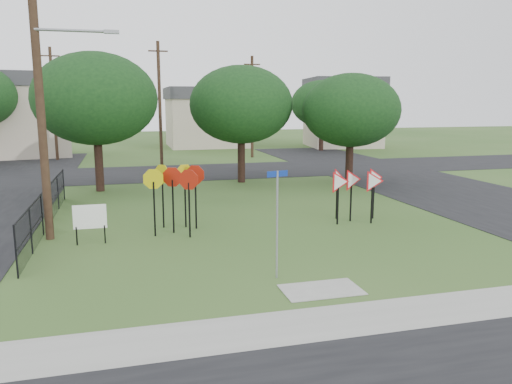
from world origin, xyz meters
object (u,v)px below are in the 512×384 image
at_px(street_name_sign, 277,217).
at_px(info_board, 90,218).
at_px(stop_sign_cluster, 176,183).
at_px(yield_sign_cluster, 355,182).

xyz_separation_m(street_name_sign, info_board, (-5.05, 4.71, -0.78)).
distance_m(stop_sign_cluster, yield_sign_cluster, 6.99).
bearing_deg(street_name_sign, yield_sign_cluster, 48.06).
distance_m(street_name_sign, info_board, 6.95).
height_order(stop_sign_cluster, yield_sign_cluster, stop_sign_cluster).
xyz_separation_m(yield_sign_cluster, info_board, (-9.96, -0.76, -0.68)).
height_order(street_name_sign, info_board, street_name_sign).
bearing_deg(stop_sign_cluster, info_board, -162.26).
bearing_deg(street_name_sign, info_board, 136.99).
bearing_deg(yield_sign_cluster, street_name_sign, -131.94).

